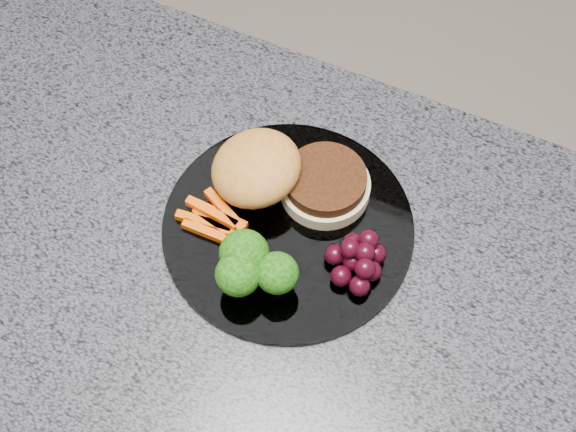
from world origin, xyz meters
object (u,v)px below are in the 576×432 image
(island_cabinet, at_px, (222,402))
(burger, at_px, (281,176))
(grape_bunch, at_px, (358,260))
(plate, at_px, (288,227))

(island_cabinet, distance_m, burger, 0.51)
(island_cabinet, xyz_separation_m, grape_bunch, (0.16, 0.06, 0.49))
(burger, bearing_deg, grape_bunch, -46.57)
(island_cabinet, bearing_deg, plate, 46.22)
(plate, bearing_deg, grape_bunch, -9.50)
(grape_bunch, bearing_deg, plate, 170.50)
(grape_bunch, bearing_deg, island_cabinet, -157.74)
(plate, distance_m, grape_bunch, 0.09)
(island_cabinet, bearing_deg, burger, 67.55)
(burger, bearing_deg, plate, -76.55)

